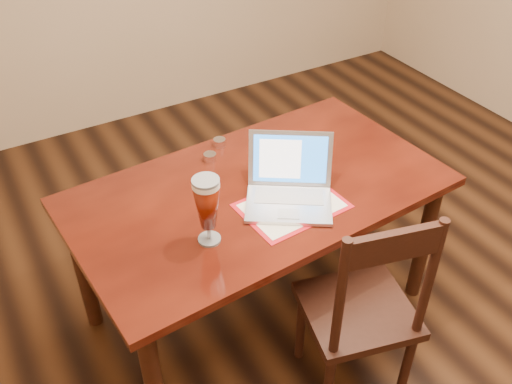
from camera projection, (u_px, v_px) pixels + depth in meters
ground at (357, 308)px, 2.99m from camera, size 5.00×5.00×0.00m
dining_table at (258, 204)px, 2.57m from camera, size 1.72×1.05×1.07m
dining_chair at (362, 311)px, 2.34m from camera, size 0.53×0.52×1.04m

